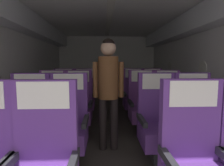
% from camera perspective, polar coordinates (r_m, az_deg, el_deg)
% --- Properties ---
extents(ground, '(3.65, 6.90, 0.02)m').
position_cam_1_polar(ground, '(3.41, -0.49, -15.00)').
color(ground, '#3D3833').
extents(fuselage_shell, '(3.53, 6.55, 2.23)m').
position_cam_1_polar(fuselage_shell, '(3.47, -0.68, 12.42)').
color(fuselage_shell, silver).
rests_on(fuselage_shell, ground).
extents(seat_b_left_window, '(0.50, 0.51, 1.11)m').
position_cam_1_polar(seat_b_left_window, '(2.45, -25.06, -12.44)').
color(seat_b_left_window, '#38383D').
rests_on(seat_b_left_window, ground).
extents(seat_b_left_aisle, '(0.50, 0.51, 1.11)m').
position_cam_1_polar(seat_b_left_aisle, '(2.33, -13.86, -12.94)').
color(seat_b_left_aisle, '#38383D').
rests_on(seat_b_left_aisle, ground).
extents(seat_b_right_aisle, '(0.50, 0.51, 1.11)m').
position_cam_1_polar(seat_b_right_aisle, '(2.55, 24.93, -11.67)').
color(seat_b_right_aisle, '#38383D').
rests_on(seat_b_right_aisle, ground).
extents(seat_b_right_window, '(0.50, 0.51, 1.11)m').
position_cam_1_polar(seat_b_right_window, '(2.39, 14.45, -12.49)').
color(seat_b_right_window, '#38383D').
rests_on(seat_b_right_window, ground).
extents(seat_c_left_window, '(0.50, 0.51, 1.11)m').
position_cam_1_polar(seat_c_left_window, '(3.31, -18.60, -7.33)').
color(seat_c_left_window, '#38383D').
rests_on(seat_c_left_window, ground).
extents(seat_c_left_aisle, '(0.50, 0.51, 1.11)m').
position_cam_1_polar(seat_c_left_aisle, '(3.22, -10.68, -7.49)').
color(seat_c_left_aisle, '#38383D').
rests_on(seat_c_left_aisle, ground).
extents(seat_c_right_aisle, '(0.50, 0.51, 1.11)m').
position_cam_1_polar(seat_c_right_aisle, '(3.39, 17.46, -6.97)').
color(seat_c_right_aisle, '#38383D').
rests_on(seat_c_right_aisle, ground).
extents(seat_c_right_window, '(0.50, 0.51, 1.11)m').
position_cam_1_polar(seat_c_right_window, '(3.28, 9.62, -7.21)').
color(seat_c_right_window, '#38383D').
rests_on(seat_c_right_window, ground).
extents(seat_d_left_window, '(0.50, 0.51, 1.11)m').
position_cam_1_polar(seat_d_left_window, '(4.22, -15.23, -4.33)').
color(seat_d_left_window, '#38383D').
rests_on(seat_d_left_window, ground).
extents(seat_d_left_aisle, '(0.50, 0.51, 1.11)m').
position_cam_1_polar(seat_d_left_aisle, '(4.14, -8.81, -4.37)').
color(seat_d_left_aisle, '#38383D').
rests_on(seat_d_left_aisle, ground).
extents(seat_d_right_aisle, '(0.50, 0.51, 1.11)m').
position_cam_1_polar(seat_d_right_aisle, '(4.29, 12.88, -4.09)').
color(seat_d_right_aisle, '#38383D').
rests_on(seat_d_right_aisle, ground).
extents(seat_d_right_window, '(0.50, 0.51, 1.11)m').
position_cam_1_polar(seat_d_right_window, '(4.17, 6.90, -4.25)').
color(seat_d_right_window, '#38383D').
rests_on(seat_d_right_window, ground).
extents(flight_attendant, '(0.43, 0.28, 1.57)m').
position_cam_1_polar(flight_attendant, '(2.48, -1.18, 0.13)').
color(flight_attendant, black).
rests_on(flight_attendant, ground).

